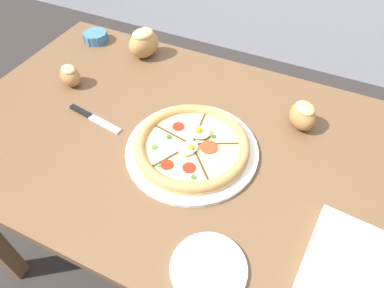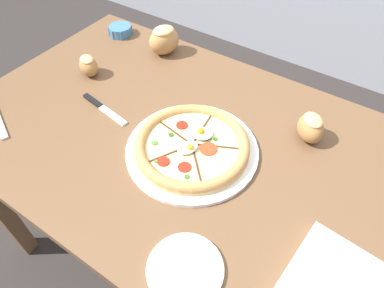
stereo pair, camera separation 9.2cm
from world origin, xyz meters
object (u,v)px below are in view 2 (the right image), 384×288
(bread_piece_near, at_px, (164,40))
(side_saucer, at_px, (185,269))
(dining_table, at_px, (198,167))
(pizza, at_px, (192,147))
(bread_piece_far, at_px, (311,127))
(knife_spare, at_px, (104,109))
(bread_piece_mid, at_px, (88,65))
(ramekin_bowl, at_px, (120,30))

(bread_piece_near, xyz_separation_m, side_saucer, (0.52, -0.63, -0.05))
(dining_table, distance_m, pizza, 0.13)
(bread_piece_far, distance_m, knife_spare, 0.61)
(pizza, xyz_separation_m, knife_spare, (-0.32, -0.01, -0.02))
(knife_spare, bearing_deg, side_saucer, -20.26)
(bread_piece_far, bearing_deg, bread_piece_mid, -170.23)
(pizza, height_order, knife_spare, pizza)
(bread_piece_mid, distance_m, knife_spare, 0.20)
(knife_spare, bearing_deg, ramekin_bowl, 133.70)
(dining_table, bearing_deg, bread_piece_near, 138.09)
(bread_piece_far, bearing_deg, bread_piece_near, 168.32)
(ramekin_bowl, xyz_separation_m, bread_piece_mid, (0.09, -0.26, 0.02))
(dining_table, relative_size, bread_piece_far, 12.93)
(dining_table, height_order, ramekin_bowl, ramekin_bowl)
(bread_piece_mid, height_order, side_saucer, bread_piece_mid)
(knife_spare, bearing_deg, bread_piece_mid, 155.64)
(side_saucer, bearing_deg, bread_piece_far, 81.82)
(dining_table, distance_m, bread_piece_near, 0.50)
(bread_piece_far, bearing_deg, side_saucer, -98.18)
(bread_piece_far, height_order, side_saucer, bread_piece_far)
(bread_piece_near, bearing_deg, bread_piece_mid, -118.12)
(knife_spare, height_order, side_saucer, same)
(bread_piece_near, bearing_deg, dining_table, -41.91)
(bread_piece_far, bearing_deg, pizza, -137.51)
(bread_piece_near, bearing_deg, bread_piece_far, -11.68)
(dining_table, distance_m, bread_piece_far, 0.34)
(pizza, relative_size, knife_spare, 1.84)
(dining_table, xyz_separation_m, bread_piece_far, (0.24, 0.19, 0.15))
(bread_piece_mid, distance_m, side_saucer, 0.76)
(bread_piece_mid, distance_m, bread_piece_far, 0.74)
(knife_spare, bearing_deg, bread_piece_far, 31.31)
(bread_piece_mid, bearing_deg, pizza, -11.46)
(ramekin_bowl, xyz_separation_m, side_saucer, (0.74, -0.64, -0.01))
(bread_piece_mid, height_order, bread_piece_far, bread_piece_far)
(bread_piece_near, relative_size, bread_piece_far, 1.22)
(pizza, height_order, ramekin_bowl, pizza)
(knife_spare, bearing_deg, dining_table, 16.18)
(pizza, bearing_deg, knife_spare, -178.34)
(ramekin_bowl, bearing_deg, bread_piece_near, -1.75)
(pizza, height_order, bread_piece_near, bread_piece_near)
(ramekin_bowl, relative_size, side_saucer, 0.57)
(pizza, xyz_separation_m, bread_piece_near, (-0.35, 0.35, 0.03))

